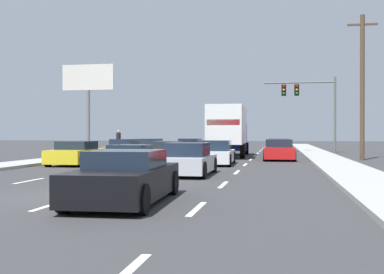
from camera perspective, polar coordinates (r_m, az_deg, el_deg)
ground_plane at (r=37.05m, az=2.37°, el=-2.14°), size 140.00×140.00×0.00m
sidewalk_right at (r=31.82m, az=15.68°, el=-2.45°), size 2.29×80.00×0.14m
sidewalk_left at (r=34.36m, az=-12.34°, el=-2.23°), size 2.29×80.00×0.14m
lane_markings at (r=35.67m, az=2.06°, el=-2.23°), size 6.94×62.00×0.01m
car_tan at (r=38.83m, az=-4.93°, el=-1.18°), size 1.94×4.26×1.24m
car_gray at (r=32.96m, az=-8.02°, el=-1.43°), size 2.01×4.47×1.28m
car_yellow at (r=25.82m, az=-13.54°, el=-1.99°), size 1.99×4.35×1.26m
car_maroon at (r=37.38m, az=-0.26°, el=-1.23°), size 1.96×4.45×1.26m
car_orange at (r=29.72m, az=-2.95°, el=-1.74°), size 1.92×4.69×1.18m
car_green at (r=21.91m, az=-7.40°, el=-2.52°), size 1.99×4.52×1.14m
box_truck at (r=34.13m, az=4.43°, el=1.06°), size 2.68×9.29×3.51m
car_white at (r=25.29m, az=2.73°, el=-2.01°), size 2.09×4.30×1.30m
car_silver at (r=18.88m, az=-0.50°, el=-2.82°), size 1.89×4.10×1.29m
car_black at (r=11.54m, az=-7.95°, el=-4.93°), size 2.01×4.45×1.25m
car_navy at (r=37.98m, az=10.35°, el=-1.24°), size 1.93×4.03×1.25m
car_red at (r=30.22m, az=10.35°, el=-1.61°), size 2.04×4.41×1.29m
traffic_signal_mast at (r=42.56m, az=13.39°, el=4.74°), size 6.14×0.69×6.54m
utility_pole_mid at (r=31.41m, az=19.73°, el=5.85°), size 1.80×0.28×9.00m
roadside_billboard at (r=44.92m, az=-12.35°, el=5.78°), size 4.92×0.36×8.00m
pedestrian_near_corner at (r=39.69m, az=-8.81°, el=-0.47°), size 0.38×0.38×1.80m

